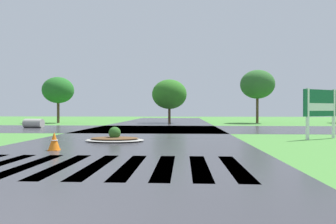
% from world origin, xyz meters
% --- Properties ---
extents(asphalt_roadway, '(10.18, 80.00, 0.01)m').
position_xyz_m(asphalt_roadway, '(0.00, 10.00, 0.00)').
color(asphalt_roadway, '#35353A').
rests_on(asphalt_roadway, ground).
extents(asphalt_cross_road, '(90.00, 9.16, 0.01)m').
position_xyz_m(asphalt_cross_road, '(0.00, 19.55, 0.00)').
color(asphalt_cross_road, '#35353A').
rests_on(asphalt_cross_road, ground).
extents(crosswalk_stripes, '(7.65, 3.48, 0.01)m').
position_xyz_m(crosswalk_stripes, '(0.00, 4.61, 0.00)').
color(crosswalk_stripes, white).
rests_on(crosswalk_stripes, ground).
extents(estate_billboard, '(2.23, 1.25, 2.54)m').
position_xyz_m(estate_billboard, '(9.25, 12.29, 1.69)').
color(estate_billboard, white).
rests_on(estate_billboard, ground).
extents(median_island, '(2.73, 1.75, 0.68)m').
position_xyz_m(median_island, '(-0.91, 10.56, 0.14)').
color(median_island, '#9E9B93').
rests_on(median_island, ground).
extents(drainage_pipe_stack, '(1.61, 0.89, 0.73)m').
position_xyz_m(drainage_pipe_stack, '(-9.93, 20.43, 0.37)').
color(drainage_pipe_stack, '#9E9B93').
rests_on(drainage_pipe_stack, ground).
extents(traffic_cone, '(0.43, 0.43, 0.67)m').
position_xyz_m(traffic_cone, '(-2.40, 7.46, 0.33)').
color(traffic_cone, orange).
rests_on(traffic_cone, ground).
extents(background_treeline, '(37.91, 6.00, 5.95)m').
position_xyz_m(background_treeline, '(9.41, 30.27, 3.81)').
color(background_treeline, '#4C3823').
rests_on(background_treeline, ground).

